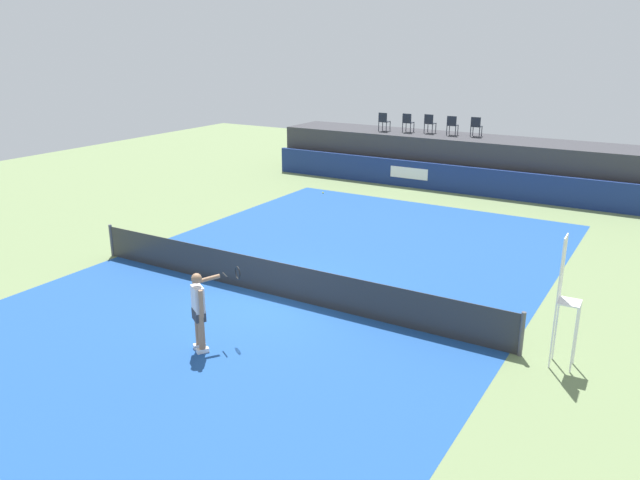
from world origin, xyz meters
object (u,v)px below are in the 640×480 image
umpire_chair (564,293)px  spectator_chair_center (430,123)px  spectator_chair_far_left (384,121)px  spectator_chair_left (408,122)px  tennis_ball (323,193)px  tennis_player (200,309)px  spectator_chair_far_right (476,126)px  spectator_chair_right (452,125)px  net_post_near (112,240)px  net_post_far (522,334)px

umpire_chair → spectator_chair_center: bearing=120.0°
spectator_chair_far_left → spectator_chair_left: same height
tennis_ball → tennis_player: bearing=-69.7°
spectator_chair_left → spectator_chair_far_right: size_ratio=1.00×
umpire_chair → tennis_ball: umpire_chair is taller
umpire_chair → spectator_chair_far_right: bearing=113.4°
spectator_chair_left → tennis_ball: bearing=-110.3°
spectator_chair_center → spectator_chair_right: same height
net_post_near → spectator_chair_left: bearing=78.1°
spectator_chair_center → tennis_ball: 6.37m
net_post_far → spectator_chair_left: bearing=121.1°
tennis_player → tennis_ball: 14.56m
umpire_chair → tennis_player: size_ratio=1.56×
spectator_chair_left → tennis_ball: size_ratio=13.06×
spectator_chair_far_left → spectator_chair_left: bearing=12.4°
spectator_chair_far_right → net_post_near: size_ratio=0.89×
spectator_chair_right → spectator_chair_far_right: same height
tennis_player → spectator_chair_right: bearing=93.5°
net_post_far → tennis_player: 6.78m
spectator_chair_far_left → tennis_player: 18.81m
spectator_chair_left → net_post_far: spectator_chair_left is taller
spectator_chair_left → tennis_player: 18.83m
spectator_chair_far_left → tennis_ball: 5.34m
spectator_chair_center → umpire_chair: bearing=-60.0°
spectator_chair_far_left → spectator_chair_right: (3.27, 0.37, 0.00)m
spectator_chair_far_left → net_post_far: size_ratio=0.89×
net_post_far → spectator_chair_far_right: bearing=111.1°
spectator_chair_center → net_post_far: 17.62m
net_post_near → spectator_chair_right: bearing=70.8°
spectator_chair_left → net_post_far: (9.19, -15.20, -2.19)m
spectator_chair_far_right → umpire_chair: spectator_chair_far_right is taller
spectator_chair_left → net_post_near: spectator_chair_left is taller
spectator_chair_far_left → spectator_chair_center: bearing=13.0°
spectator_chair_far_left → spectator_chair_left: (1.13, 0.25, 0.00)m
net_post_near → net_post_far: bearing=0.0°
net_post_near → net_post_far: 12.40m
tennis_ball → spectator_chair_far_left: bearing=81.8°
spectator_chair_far_left → net_post_far: bearing=-55.4°
net_post_near → tennis_player: 7.26m
spectator_chair_right → net_post_far: spectator_chair_right is taller
tennis_player → net_post_far: bearing=28.8°
net_post_near → tennis_ball: size_ratio=14.71×
net_post_near → tennis_player: size_ratio=0.56×
spectator_chair_right → spectator_chair_center: bearing=174.2°
spectator_chair_right → tennis_player: 18.70m
spectator_chair_left → spectator_chair_far_right: same height
net_post_near → net_post_far: (12.40, 0.00, 0.00)m
spectator_chair_left → tennis_ball: spectator_chair_left is taller
net_post_near → tennis_player: tennis_player is taller
spectator_chair_far_left → spectator_chair_right: 3.29m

